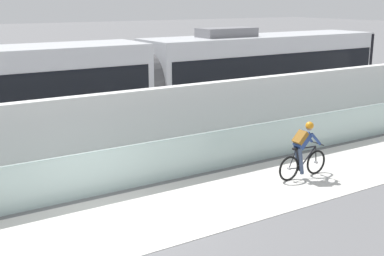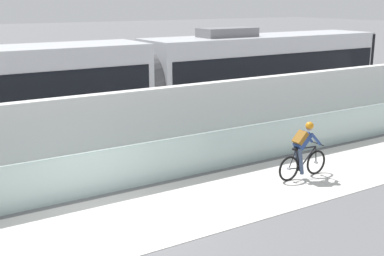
{
  "view_description": "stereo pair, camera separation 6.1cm",
  "coord_description": "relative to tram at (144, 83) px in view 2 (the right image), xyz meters",
  "views": [
    {
      "loc": [
        -4.19,
        -9.7,
        4.92
      ],
      "look_at": [
        3.47,
        2.35,
        1.25
      ],
      "focal_mm": 46.94,
      "sensor_mm": 36.0,
      "label": 1
    },
    {
      "loc": [
        -4.14,
        -9.73,
        4.92
      ],
      "look_at": [
        3.47,
        2.35,
        1.25
      ],
      "focal_mm": 46.94,
      "sensor_mm": 36.0,
      "label": 2
    }
  ],
  "objects": [
    {
      "name": "ground_plane",
      "position": [
        -4.21,
        -6.85,
        -1.89
      ],
      "size": [
        200.0,
        200.0,
        0.0
      ],
      "primitive_type": "plane",
      "color": "slate"
    },
    {
      "name": "bike_path_deck",
      "position": [
        -4.21,
        -6.85,
        -1.89
      ],
      "size": [
        32.0,
        3.2,
        0.01
      ],
      "primitive_type": "cube",
      "color": "silver",
      "rests_on": "ground"
    },
    {
      "name": "glass_parapet",
      "position": [
        -4.21,
        -5.0,
        -1.29
      ],
      "size": [
        32.0,
        0.05,
        1.2
      ],
      "primitive_type": "cube",
      "color": "#ADC6C1",
      "rests_on": "ground"
    },
    {
      "name": "concrete_barrier_wall",
      "position": [
        -4.21,
        -3.2,
        -0.75
      ],
      "size": [
        32.0,
        0.36,
        2.29
      ],
      "primitive_type": "cube",
      "color": "silver",
      "rests_on": "ground"
    },
    {
      "name": "tram_rail_near",
      "position": [
        -4.21,
        -0.72,
        -1.89
      ],
      "size": [
        32.0,
        0.08,
        0.01
      ],
      "primitive_type": "cube",
      "color": "#595654",
      "rests_on": "ground"
    },
    {
      "name": "tram_rail_far",
      "position": [
        -4.21,
        0.72,
        -1.89
      ],
      "size": [
        32.0,
        0.08,
        0.01
      ],
      "primitive_type": "cube",
      "color": "#595654",
      "rests_on": "ground"
    },
    {
      "name": "tram",
      "position": [
        0.0,
        0.0,
        0.0
      ],
      "size": [
        22.56,
        2.54,
        3.81
      ],
      "color": "silver",
      "rests_on": "ground"
    },
    {
      "name": "cyclist_on_bike",
      "position": [
        1.48,
        -6.85,
        -1.09
      ],
      "size": [
        1.77,
        0.58,
        1.61
      ],
      "color": "black",
      "rests_on": "ground"
    }
  ]
}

